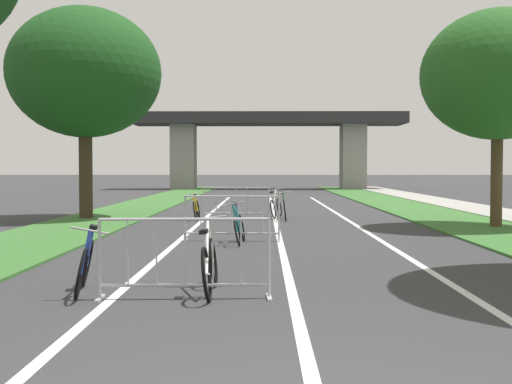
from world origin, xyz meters
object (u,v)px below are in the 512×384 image
at_px(crowd_barrier_second, 232,219).
at_px(bicycle_white_5, 210,265).
at_px(crowd_barrier_nearest, 185,259).
at_px(bicycle_green_1, 284,208).
at_px(tree_right_pine_far, 498,75).
at_px(bicycle_teal_4, 239,227).
at_px(bicycle_blue_3, 85,265).
at_px(crowd_barrier_third, 236,203).
at_px(tree_left_maple_mid, 85,73).
at_px(bicycle_silver_2, 276,207).
at_px(bicycle_yellow_0, 196,209).

xyz_separation_m(crowd_barrier_second, bicycle_white_5, (0.00, -6.19, -0.13)).
relative_size(crowd_barrier_nearest, bicycle_white_5, 1.27).
bearing_deg(bicycle_green_1, crowd_barrier_nearest, 83.52).
bearing_deg(tree_right_pine_far, crowd_barrier_second, -155.87).
bearing_deg(crowd_barrier_nearest, bicycle_teal_4, 85.49).
bearing_deg(bicycle_blue_3, bicycle_green_1, -114.69).
distance_m(crowd_barrier_third, bicycle_green_1, 1.69).
relative_size(crowd_barrier_third, bicycle_teal_4, 1.39).
xyz_separation_m(tree_left_maple_mid, crowd_barrier_third, (4.94, 0.27, -4.26)).
relative_size(tree_left_maple_mid, bicycle_silver_2, 4.06).
distance_m(crowd_barrier_third, bicycle_white_5, 12.74).
bearing_deg(bicycle_white_5, crowd_barrier_third, 90.85).
height_order(tree_left_maple_mid, bicycle_green_1, tree_left_maple_mid).
xyz_separation_m(tree_right_pine_far, bicycle_blue_3, (-8.92, -9.41, -3.89)).
bearing_deg(crowd_barrier_second, crowd_barrier_third, 91.50).
distance_m(crowd_barrier_third, bicycle_teal_4, 7.08).
relative_size(bicycle_teal_4, bicycle_white_5, 0.92).
bearing_deg(crowd_barrier_nearest, crowd_barrier_second, 87.48).
height_order(crowd_barrier_nearest, crowd_barrier_third, same).
xyz_separation_m(crowd_barrier_third, bicycle_white_5, (0.18, -12.74, -0.13)).
bearing_deg(bicycle_teal_4, bicycle_blue_3, 75.12).
height_order(crowd_barrier_nearest, bicycle_blue_3, crowd_barrier_nearest).
relative_size(crowd_barrier_second, crowd_barrier_third, 1.00).
height_order(crowd_barrier_second, bicycle_teal_4, crowd_barrier_second).
bearing_deg(crowd_barrier_second, bicycle_green_1, 76.67).
height_order(bicycle_yellow_0, bicycle_green_1, bicycle_green_1).
height_order(bicycle_green_1, bicycle_white_5, bicycle_white_5).
distance_m(tree_right_pine_far, bicycle_silver_2, 8.13).
bearing_deg(bicycle_silver_2, tree_left_maple_mid, -161.53).
distance_m(crowd_barrier_nearest, crowd_barrier_second, 6.55).
xyz_separation_m(bicycle_green_1, bicycle_silver_2, (-0.26, 1.00, -0.02)).
bearing_deg(bicycle_blue_3, bicycle_silver_2, -112.57).
bearing_deg(bicycle_green_1, bicycle_yellow_0, -0.12).
height_order(crowd_barrier_third, bicycle_yellow_0, crowd_barrier_third).
relative_size(tree_left_maple_mid, bicycle_blue_3, 4.21).
bearing_deg(crowd_barrier_third, bicycle_blue_3, -96.76).
xyz_separation_m(bicycle_yellow_0, bicycle_silver_2, (2.60, 0.93, 0.01)).
relative_size(tree_right_pine_far, bicycle_blue_3, 3.71).
distance_m(bicycle_yellow_0, bicycle_blue_3, 12.20).
distance_m(bicycle_yellow_0, bicycle_silver_2, 2.76).
bearing_deg(tree_right_pine_far, bicycle_yellow_0, 162.25).
bearing_deg(bicycle_white_5, crowd_barrier_second, 90.09).
distance_m(tree_right_pine_far, bicycle_white_5, 12.51).
bearing_deg(tree_right_pine_far, bicycle_blue_3, -133.47).
height_order(tree_left_maple_mid, crowd_barrier_third, tree_left_maple_mid).
bearing_deg(crowd_barrier_third, tree_right_pine_far, -23.99).
relative_size(tree_right_pine_far, bicycle_white_5, 3.44).
xyz_separation_m(tree_left_maple_mid, bicycle_yellow_0, (3.67, -0.25, -4.43)).
xyz_separation_m(tree_right_pine_far, crowd_barrier_nearest, (-7.53, -9.79, -3.74)).
relative_size(crowd_barrier_nearest, bicycle_blue_3, 1.37).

